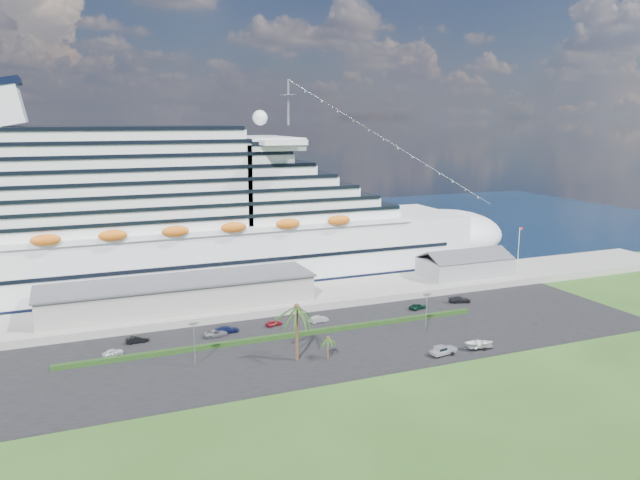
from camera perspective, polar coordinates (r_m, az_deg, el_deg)
name	(u,v)px	position (r m, az deg, el deg)	size (l,w,h in m)	color
ground	(356,361)	(117.13, 3.27, -10.94)	(420.00, 420.00, 0.00)	#264617
asphalt_lot	(332,341)	(126.43, 1.09, -9.20)	(140.00, 38.00, 0.12)	black
wharf	(284,299)	(151.85, -3.28, -5.38)	(240.00, 20.00, 1.80)	gray
water	(205,238)	(236.70, -10.44, 0.22)	(420.00, 160.00, 0.02)	black
cruise_ship	(175,225)	(166.02, -13.13, 1.37)	(191.00, 38.00, 54.00)	silver
terminal_building	(180,293)	(144.85, -12.72, -4.76)	(61.00, 15.00, 6.30)	gray
port_shed	(465,266)	(174.34, 13.08, -2.30)	(24.00, 12.31, 7.37)	gray
flagpole	(519,247)	(184.42, 17.71, -0.58)	(1.08, 0.16, 12.00)	silver
hedge	(286,336)	(127.91, -3.14, -8.73)	(88.00, 1.10, 0.90)	black
lamp_post_left	(194,339)	(114.20, -11.44, -8.88)	(1.60, 0.35, 8.27)	gray
lamp_post_right	(427,308)	(131.14, 9.72, -6.17)	(1.60, 0.35, 8.27)	gray
palm_tall	(297,313)	(113.79, -2.14, -6.68)	(8.82, 8.82, 11.13)	#47301E
palm_short	(328,341)	(116.19, 0.72, -9.17)	(3.53, 3.53, 4.56)	#47301E
parked_car_0	(113,352)	(124.73, -18.40, -9.72)	(1.60, 3.98, 1.35)	silver
parked_car_1	(137,339)	(130.11, -16.39, -8.71)	(1.53, 4.39, 1.45)	black
parked_car_2	(216,333)	(130.18, -9.49, -8.41)	(2.18, 4.72, 1.31)	gray
parked_car_3	(227,329)	(131.91, -8.51, -8.09)	(2.04, 5.03, 1.46)	#121A41
parked_car_4	(274,323)	(135.01, -4.24, -7.58)	(1.50, 3.73, 1.27)	maroon
parked_car_5	(319,319)	(136.84, -0.12, -7.25)	(1.52, 4.35, 1.43)	#939599
parked_car_6	(418,306)	(147.88, 8.93, -6.02)	(2.05, 4.44, 1.23)	black
parked_car_7	(460,299)	(154.73, 12.64, -5.33)	(2.14, 5.27, 1.53)	black
pickup_truck	(443,350)	(120.89, 11.17, -9.86)	(5.32, 2.59, 1.80)	black
boat_trailer	(480,343)	(125.29, 14.41, -9.13)	(6.68, 4.93, 1.85)	gray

